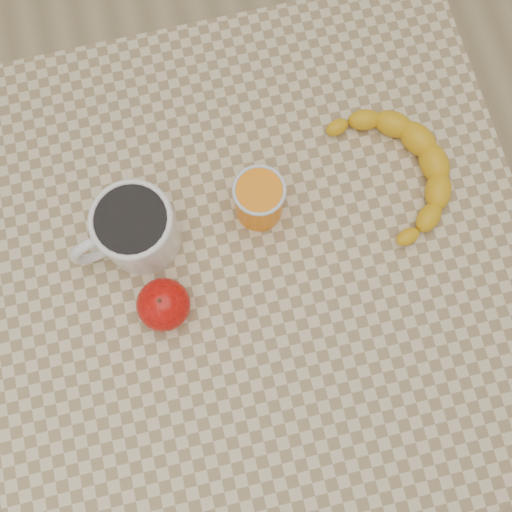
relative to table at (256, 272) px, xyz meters
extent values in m
plane|color=tan|center=(0.00, 0.00, -0.66)|extent=(3.00, 3.00, 0.00)
cube|color=beige|center=(0.00, 0.00, 0.07)|extent=(0.80, 0.80, 0.04)
cube|color=#95734C|center=(0.00, 0.00, 0.02)|extent=(0.74, 0.74, 0.06)
cylinder|color=#95734C|center=(0.35, -0.35, -0.31)|extent=(0.05, 0.05, 0.71)
cylinder|color=#95734C|center=(-0.35, 0.35, -0.31)|extent=(0.05, 0.05, 0.71)
cylinder|color=#95734C|center=(0.35, 0.35, -0.31)|extent=(0.05, 0.05, 0.71)
cylinder|color=white|center=(-0.15, 0.07, 0.13)|extent=(0.13, 0.13, 0.09)
cylinder|color=black|center=(-0.15, 0.07, 0.17)|extent=(0.10, 0.10, 0.01)
torus|color=white|center=(-0.15, 0.07, 0.18)|extent=(0.11, 0.11, 0.01)
torus|color=white|center=(-0.21, 0.06, 0.13)|extent=(0.07, 0.03, 0.07)
cylinder|color=orange|center=(0.02, 0.07, 0.13)|extent=(0.07, 0.07, 0.08)
torus|color=silver|center=(0.02, 0.07, 0.17)|extent=(0.07, 0.07, 0.01)
ellipsoid|color=#980506|center=(-0.14, -0.04, 0.12)|extent=(0.08, 0.08, 0.07)
cylinder|color=#382311|center=(-0.14, -0.04, 0.15)|extent=(0.01, 0.01, 0.01)
camera|label=1|loc=(-0.04, -0.18, 0.88)|focal=40.00mm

